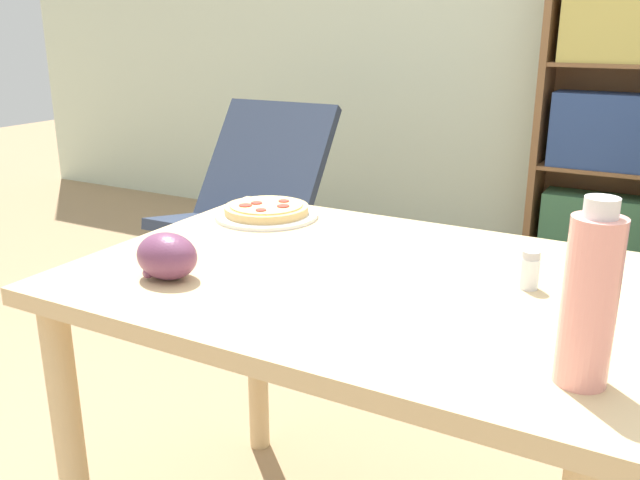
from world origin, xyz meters
TOP-DOWN VIEW (x-y plane):
  - wall_back at (0.00, 2.62)m, footprint 8.00×0.05m
  - dining_table at (0.05, -0.06)m, footprint 1.10×0.80m
  - pizza_on_plate at (-0.33, 0.18)m, footprint 0.26×0.26m
  - grape_bunch at (-0.26, -0.28)m, footprint 0.13×0.10m
  - drink_bottle at (0.50, -0.31)m, footprint 0.07×0.07m
  - salt_shaker at (0.36, 0.01)m, footprint 0.03×0.03m
  - lounge_chair_near at (-1.18, 1.29)m, footprint 0.61×0.77m
  - bookshelf at (0.21, 2.45)m, footprint 0.68×0.29m

SIDE VIEW (x-z plane):
  - lounge_chair_near at x=-1.18m, z-range -0.15..0.73m
  - dining_table at x=0.05m, z-range 0.27..1.04m
  - bookshelf at x=0.21m, z-range -0.04..1.54m
  - pizza_on_plate at x=-0.33m, z-range 0.77..0.80m
  - salt_shaker at x=0.36m, z-range 0.77..0.84m
  - grape_bunch at x=-0.26m, z-range 0.77..0.86m
  - drink_bottle at x=0.50m, z-range 0.76..1.03m
  - wall_back at x=0.00m, z-range 0.00..2.60m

